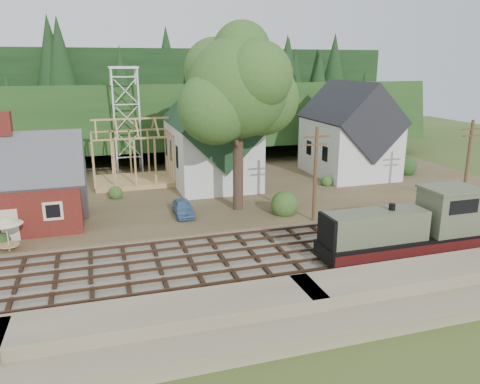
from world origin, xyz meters
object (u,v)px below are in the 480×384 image
object	(u,v)px
patio_set	(6,222)
car_red	(367,173)
car_blue	(183,208)
locomotive	(408,229)

from	to	relation	value
patio_set	car_red	bearing A→B (deg)	17.79
car_blue	car_red	xyz separation A→B (m)	(22.11, 7.06, -0.07)
car_blue	car_red	size ratio (longest dim) A/B	0.91
car_blue	patio_set	world-z (taller)	patio_set
car_blue	patio_set	size ratio (longest dim) A/B	1.60
car_blue	car_red	bearing A→B (deg)	19.29
car_blue	car_red	distance (m)	23.21
locomotive	patio_set	distance (m)	27.12
patio_set	car_blue	bearing A→B (deg)	17.96
locomotive	car_blue	size ratio (longest dim) A/B	2.89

